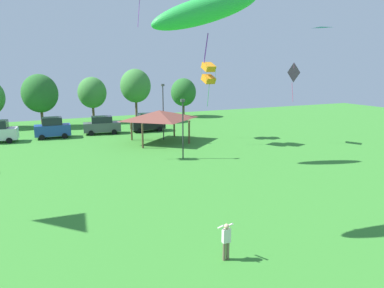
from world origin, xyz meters
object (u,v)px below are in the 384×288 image
kite_flying_3 (320,32)px  kite_flying_6 (209,73)px  person_standing_mid_field (226,239)px  kite_flying_2 (294,74)px  parked_car_second_from_left (53,128)px  treeline_tree_2 (40,93)px  treeline_tree_4 (136,86)px  treeline_tree_3 (92,93)px  park_pavilion (159,115)px  parked_car_rightmost_in_row (148,122)px  treeline_tree_5 (183,92)px  parked_car_third_from_left (102,125)px  light_post_0 (163,109)px  kite_flying_4 (206,10)px  light_post_1 (183,125)px

kite_flying_3 → kite_flying_6: kite_flying_3 is taller
person_standing_mid_field → kite_flying_2: bearing=64.2°
parked_car_second_from_left → treeline_tree_2: (-0.93, 8.82, 3.53)m
treeline_tree_4 → treeline_tree_3: bearing=162.8°
kite_flying_3 → treeline_tree_2: size_ratio=0.29×
kite_flying_2 → parked_car_second_from_left: 28.49m
park_pavilion → treeline_tree_2: treeline_tree_2 is taller
treeline_tree_2 → treeline_tree_4: size_ratio=0.92×
kite_flying_6 → parked_car_rightmost_in_row: bearing=125.1°
treeline_tree_2 → treeline_tree_5: treeline_tree_2 is taller
kite_flying_3 → parked_car_third_from_left: 27.95m
kite_flying_6 → light_post_0: size_ratio=0.79×
treeline_tree_2 → kite_flying_6: bearing=-43.0°
kite_flying_2 → treeline_tree_5: kite_flying_2 is taller
park_pavilion → treeline_tree_4: (1.72, 15.88, 2.45)m
park_pavilion → treeline_tree_3: 18.45m
kite_flying_4 → parked_car_rightmost_in_row: kite_flying_4 is taller
light_post_1 → treeline_tree_2: 26.72m
parked_car_rightmost_in_row → light_post_1: size_ratio=0.80×
treeline_tree_4 → kite_flying_6: bearing=-75.3°
light_post_1 → treeline_tree_5: 28.08m
parked_car_second_from_left → light_post_0: 13.60m
kite_flying_6 → light_post_0: 6.66m
light_post_0 → light_post_1: (-1.32, -8.92, -0.49)m
kite_flying_2 → light_post_1: (-13.51, -1.27, -4.46)m
light_post_0 → light_post_1: light_post_0 is taller
kite_flying_6 → light_post_1: (-6.45, -7.52, -4.50)m
kite_flying_2 → treeline_tree_3: bearing=125.7°
parked_car_second_from_left → light_post_0: size_ratio=0.63×
parked_car_second_from_left → light_post_0: (11.77, -6.39, 2.41)m
parked_car_third_from_left → parked_car_rightmost_in_row: size_ratio=1.08×
park_pavilion → treeline_tree_5: 20.83m
light_post_0 → kite_flying_3: bearing=-25.9°
treeline_tree_5 → treeline_tree_4: bearing=-167.1°
kite_flying_2 → park_pavilion: bearing=153.1°
light_post_0 → treeline_tree_3: (-5.39, 16.79, 0.92)m
light_post_1 → treeline_tree_2: bearing=115.2°
kite_flying_2 → treeline_tree_3: size_ratio=0.61×
parked_car_second_from_left → parked_car_rightmost_in_row: (11.71, -0.40, -0.05)m
kite_flying_4 → parked_car_second_from_left: 30.96m
kite_flying_6 → parked_car_second_from_left: (-16.90, 7.78, -6.42)m
kite_flying_6 → parked_car_second_from_left: 19.68m
parked_car_second_from_left → park_pavilion: 13.34m
parked_car_second_from_left → light_post_0: bearing=-26.8°
person_standing_mid_field → parked_car_rightmost_in_row: (6.28, 31.49, 0.19)m
treeline_tree_3 → park_pavilion: bearing=-75.7°
treeline_tree_5 → parked_car_third_from_left: bearing=-146.8°
parked_car_rightmost_in_row → treeline_tree_3: treeline_tree_3 is taller
parked_car_rightmost_in_row → treeline_tree_5: 14.95m
treeline_tree_3 → treeline_tree_4: size_ratio=0.85×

